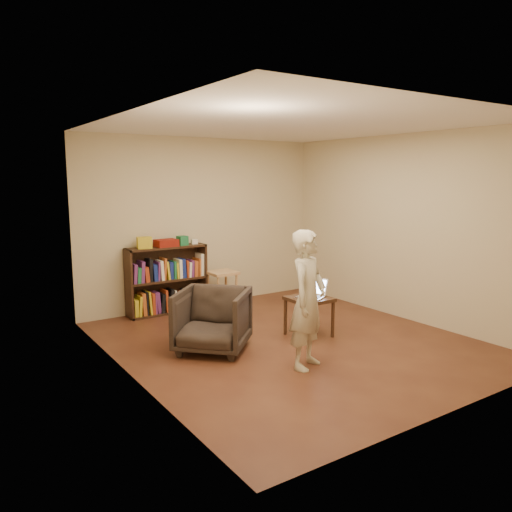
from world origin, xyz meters
TOP-DOWN VIEW (x-y plane):
  - floor at (0.00, 0.00)m, footprint 4.50×4.50m
  - ceiling at (0.00, 0.00)m, footprint 4.50×4.50m
  - wall_back at (0.00, 2.25)m, footprint 4.00×0.00m
  - wall_left at (-2.00, 0.00)m, footprint 0.00×4.50m
  - wall_right at (2.00, 0.00)m, footprint 0.00×4.50m
  - bookshelf at (-0.70, 2.09)m, footprint 1.20×0.30m
  - box_yellow at (-1.04, 2.05)m, footprint 0.22×0.18m
  - red_cloth at (-0.71, 2.06)m, footprint 0.32×0.24m
  - box_green at (-0.44, 2.07)m, footprint 0.15×0.15m
  - box_white at (-0.23, 2.09)m, footprint 0.11×0.11m
  - stool at (0.09, 1.81)m, footprint 0.41×0.41m
  - armchair at (-0.94, 0.25)m, footprint 1.12×1.12m
  - side_table at (0.34, 0.05)m, footprint 0.49×0.49m
  - laptop at (0.40, 0.06)m, footprint 0.43×0.43m
  - person at (-0.35, -0.74)m, footprint 0.64×0.56m

SIDE VIEW (x-z plane):
  - floor at x=0.00m, z-range 0.00..0.00m
  - armchair at x=-0.94m, z-range 0.00..0.73m
  - side_table at x=0.34m, z-range 0.17..0.67m
  - bookshelf at x=-0.70m, z-range -0.06..0.94m
  - stool at x=0.09m, z-range 0.18..0.77m
  - laptop at x=0.40m, z-range 0.45..0.67m
  - person at x=-0.35m, z-range 0.00..1.47m
  - box_white at x=-0.23m, z-range 1.00..1.07m
  - red_cloth at x=-0.71m, z-range 1.00..1.10m
  - box_green at x=-0.44m, z-range 1.00..1.14m
  - box_yellow at x=-1.04m, z-range 1.00..1.16m
  - wall_back at x=0.00m, z-range -0.70..3.30m
  - wall_left at x=-2.00m, z-range -0.95..3.55m
  - wall_right at x=2.00m, z-range -0.95..3.55m
  - ceiling at x=0.00m, z-range 2.60..2.60m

